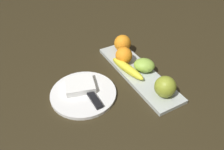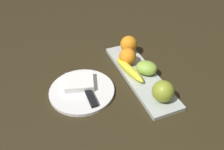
{
  "view_description": "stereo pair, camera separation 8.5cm",
  "coord_description": "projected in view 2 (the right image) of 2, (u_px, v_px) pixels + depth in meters",
  "views": [
    {
      "loc": [
        -0.56,
        0.41,
        0.59
      ],
      "look_at": [
        0.01,
        0.09,
        0.05
      ],
      "focal_mm": 36.27,
      "sensor_mm": 36.0,
      "label": 1
    },
    {
      "loc": [
        -0.59,
        0.33,
        0.59
      ],
      "look_at": [
        0.01,
        0.09,
        0.05
      ],
      "focal_mm": 36.27,
      "sensor_mm": 36.0,
      "label": 2
    }
  ],
  "objects": [
    {
      "name": "folded_napkin",
      "position": [
        79.0,
        82.0,
        0.85
      ],
      "size": [
        0.12,
        0.13,
        0.02
      ],
      "primitive_type": "cube",
      "rotation": [
        0.0,
        0.0,
        -0.27
      ],
      "color": "white",
      "rests_on": "dinner_plate"
    },
    {
      "name": "ground_plane",
      "position": [
        134.0,
        80.0,
        0.89
      ],
      "size": [
        2.4,
        2.4,
        0.0
      ],
      "primitive_type": "plane",
      "color": "#2E2614"
    },
    {
      "name": "fruit_tray",
      "position": [
        140.0,
        75.0,
        0.9
      ],
      "size": [
        0.44,
        0.12,
        0.02
      ],
      "primitive_type": "cube",
      "color": "#B4BCB7",
      "rests_on": "ground_plane"
    },
    {
      "name": "knife",
      "position": [
        90.0,
        95.0,
        0.8
      ],
      "size": [
        0.18,
        0.02,
        0.01
      ],
      "rotation": [
        0.0,
        0.0,
        -0.01
      ],
      "color": "silver",
      "rests_on": "dinner_plate"
    },
    {
      "name": "dinner_plate",
      "position": [
        82.0,
        91.0,
        0.84
      ],
      "size": [
        0.24,
        0.24,
        0.01
      ],
      "primitive_type": "cylinder",
      "color": "white",
      "rests_on": "ground_plane"
    },
    {
      "name": "banana",
      "position": [
        129.0,
        70.0,
        0.89
      ],
      "size": [
        0.18,
        0.07,
        0.03
      ],
      "primitive_type": "ellipsoid",
      "rotation": [
        0.0,
        0.0,
        0.18
      ],
      "color": "yellow",
      "rests_on": "fruit_tray"
    },
    {
      "name": "grape_bunch",
      "position": [
        147.0,
        68.0,
        0.89
      ],
      "size": [
        0.11,
        0.11,
        0.05
      ],
      "primitive_type": "ellipsoid",
      "rotation": [
        0.0,
        0.0,
        3.98
      ],
      "color": "#91BC43",
      "rests_on": "fruit_tray"
    },
    {
      "name": "orange_near_apple",
      "position": [
        129.0,
        44.0,
        1.0
      ],
      "size": [
        0.08,
        0.08,
        0.08
      ],
      "primitive_type": "sphere",
      "color": "orange",
      "rests_on": "fruit_tray"
    },
    {
      "name": "orange_near_banana",
      "position": [
        128.0,
        57.0,
        0.93
      ],
      "size": [
        0.07,
        0.07,
        0.07
      ],
      "primitive_type": "sphere",
      "color": "orange",
      "rests_on": "fruit_tray"
    },
    {
      "name": "apple",
      "position": [
        163.0,
        91.0,
        0.77
      ],
      "size": [
        0.08,
        0.08,
        0.08
      ],
      "primitive_type": "sphere",
      "color": "olive",
      "rests_on": "fruit_tray"
    }
  ]
}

